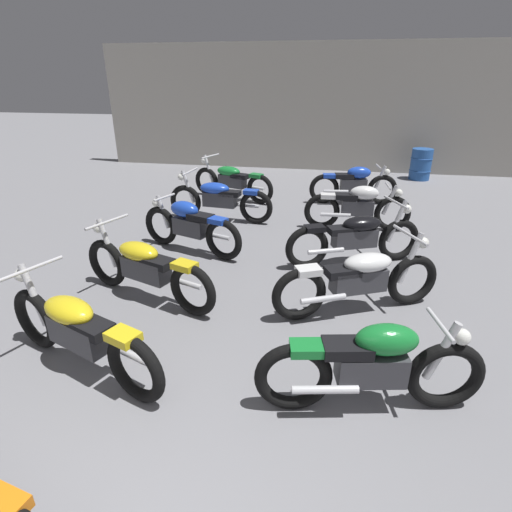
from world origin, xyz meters
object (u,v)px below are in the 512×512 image
Objects in this scene: motorcycle_left_row_1 at (78,331)px; motorcycle_right_row_3 at (355,237)px; motorcycle_right_row_2 at (360,278)px; motorcycle_right_row_5 at (354,184)px; motorcycle_left_row_2 at (145,267)px; motorcycle_left_row_4 at (219,198)px; motorcycle_right_row_1 at (372,365)px; motorcycle_left_row_3 at (190,225)px; oil_drum at (421,164)px; motorcycle_left_row_5 at (232,180)px; motorcycle_right_row_4 at (358,206)px.

motorcycle_right_row_3 is at bearing 48.57° from motorcycle_left_row_1.
motorcycle_right_row_5 is (0.07, 4.76, 0.01)m from motorcycle_right_row_2.
motorcycle_left_row_1 and motorcycle_left_row_2 have the same top height.
motorcycle_right_row_3 is at bearing -32.36° from motorcycle_left_row_4.
motorcycle_right_row_1 is at bearing -0.03° from motorcycle_left_row_1.
motorcycle_left_row_1 and motorcycle_left_row_4 have the same top height.
motorcycle_left_row_3 is 2.23× the size of oil_drum.
oil_drum is (1.91, 2.81, -0.03)m from motorcycle_right_row_5.
motorcycle_right_row_3 is at bearing -49.66° from motorcycle_left_row_5.
motorcycle_right_row_2 is 7.83m from oil_drum.
motorcycle_left_row_5 reaches higher than motorcycle_right_row_1.
motorcycle_left_row_4 reaches higher than oil_drum.
motorcycle_right_row_2 is at bearing -49.66° from motorcycle_left_row_4.
motorcycle_right_row_3 is at bearing -107.89° from oil_drum.
motorcycle_left_row_4 reaches higher than motorcycle_right_row_1.
motorcycle_right_row_2 is 1.02× the size of motorcycle_right_row_5.
oil_drum is at bearing 53.08° from motorcycle_left_row_3.
motorcycle_right_row_5 is (2.80, 0.14, 0.01)m from motorcycle_left_row_5.
motorcycle_right_row_2 is at bearing -59.47° from motorcycle_left_row_5.
motorcycle_right_row_2 is 4.76m from motorcycle_right_row_5.
motorcycle_right_row_1 is 0.96× the size of motorcycle_right_row_3.
motorcycle_left_row_2 is 1.05× the size of motorcycle_right_row_5.
motorcycle_right_row_5 is (2.67, 1.70, 0.01)m from motorcycle_left_row_4.
motorcycle_left_row_1 is at bearing -148.82° from motorcycle_right_row_2.
motorcycle_right_row_5 reaches higher than oil_drum.
motorcycle_left_row_2 is at bearing 151.96° from motorcycle_right_row_1.
motorcycle_left_row_4 is 1.10× the size of motorcycle_right_row_5.
motorcycle_left_row_5 is 6.83m from motorcycle_right_row_1.
motorcycle_left_row_1 is 0.99× the size of motorcycle_left_row_5.
motorcycle_left_row_1 is 6.25m from motorcycle_left_row_5.
motorcycle_left_row_1 is at bearing 179.97° from motorcycle_right_row_1.
motorcycle_left_row_2 is (0.02, 1.44, 0.00)m from motorcycle_left_row_1.
motorcycle_right_row_1 and motorcycle_right_row_4 have the same top height.
motorcycle_left_row_5 reaches higher than oil_drum.
motorcycle_left_row_2 and motorcycle_right_row_2 have the same top height.
motorcycle_right_row_4 is at bearing 49.21° from motorcycle_left_row_2.
motorcycle_right_row_5 is at bearing 90.77° from motorcycle_right_row_4.
motorcycle_left_row_3 is 3.20m from motorcycle_left_row_5.
motorcycle_right_row_4 is at bearing -0.91° from motorcycle_left_row_4.
motorcycle_right_row_5 is at bearing 61.01° from motorcycle_left_row_2.
oil_drum is (4.58, 4.51, -0.03)m from motorcycle_left_row_4.
motorcycle_left_row_3 is at bearing 89.02° from motorcycle_left_row_1.
motorcycle_right_row_3 is (2.63, -0.01, -0.01)m from motorcycle_left_row_3.
oil_drum is at bearing 59.04° from motorcycle_left_row_2.
motorcycle_left_row_2 is 2.68m from motorcycle_right_row_2.
motorcycle_right_row_4 is 1.00× the size of motorcycle_right_row_5.
motorcycle_right_row_3 is (-0.00, 1.42, 0.00)m from motorcycle_right_row_2.
motorcycle_left_row_5 is at bearing 94.62° from motorcycle_left_row_4.
motorcycle_left_row_2 is 3.25m from motorcycle_left_row_4.
motorcycle_left_row_3 is 0.97× the size of motorcycle_right_row_1.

